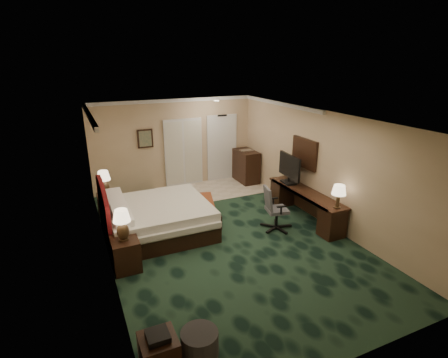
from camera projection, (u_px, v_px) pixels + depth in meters
name	position (u px, v px, depth m)	size (l,w,h in m)	color
floor	(226.00, 238.00, 7.86)	(5.00, 7.50, 0.00)	black
ceiling	(226.00, 118.00, 6.97)	(5.00, 7.50, 0.00)	white
wall_back	(175.00, 144.00, 10.65)	(5.00, 0.00, 2.70)	tan
wall_front	(355.00, 276.00, 4.19)	(5.00, 0.00, 2.70)	tan
wall_left	(103.00, 200.00, 6.45)	(0.00, 7.50, 2.70)	tan
wall_right	(320.00, 167.00, 8.39)	(0.00, 7.50, 2.70)	tan
crown_molding	(226.00, 120.00, 6.99)	(5.00, 7.50, 0.10)	silver
tile_patch	(213.00, 190.00, 10.70)	(3.20, 1.70, 0.01)	beige
headboard	(104.00, 211.00, 7.55)	(0.12, 2.00, 1.40)	#470A08
entry_door	(222.00, 148.00, 11.32)	(1.02, 0.06, 2.18)	silver
closet_doors	(184.00, 153.00, 10.81)	(1.20, 0.06, 2.10)	silver
wall_art	(145.00, 139.00, 10.18)	(0.45, 0.06, 0.55)	#466256
wall_mirror	(304.00, 153.00, 8.82)	(0.05, 0.95, 0.75)	white
bed	(159.00, 218.00, 7.99)	(2.22, 2.06, 0.71)	silver
nightstand_near	(126.00, 254.00, 6.62)	(0.49, 0.57, 0.62)	black
nightstand_far	(107.00, 205.00, 8.95)	(0.43, 0.50, 0.54)	black
lamp_near	(122.00, 225.00, 6.41)	(0.32, 0.32, 0.61)	black
lamp_far	(104.00, 183.00, 8.78)	(0.33, 0.33, 0.63)	black
bed_bench	(204.00, 212.00, 8.61)	(0.49, 1.41, 0.48)	brown
ottoman	(200.00, 343.00, 4.71)	(0.51, 0.51, 0.37)	#2E2E2E
side_table	(159.00, 354.00, 4.45)	(0.47, 0.47, 0.51)	black
desk	(305.00, 205.00, 8.69)	(0.54, 2.52, 0.73)	black
tv	(289.00, 169.00, 9.00)	(0.08, 0.99, 0.77)	black
desk_lamp	(338.00, 196.00, 7.53)	(0.31, 0.31, 0.54)	black
desk_chair	(277.00, 208.00, 8.10)	(0.62, 0.58, 1.06)	#505056
minibar	(246.00, 166.00, 11.29)	(0.54, 0.97, 1.02)	black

